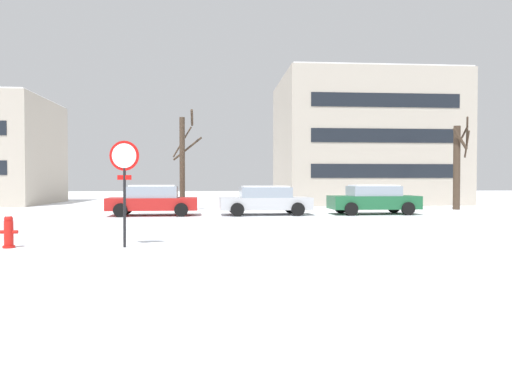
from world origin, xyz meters
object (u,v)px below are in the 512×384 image
object	(u,v)px
parked_car_red	(153,200)
parked_car_silver	(265,200)
fire_hydrant	(9,231)
parked_car_green	(373,199)
stop_sign	(124,173)

from	to	relation	value
parked_car_red	parked_car_silver	xyz separation A→B (m)	(5.41, -0.02, -0.02)
fire_hydrant	parked_car_red	bearing A→B (deg)	78.91
parked_car_silver	parked_car_green	bearing A→B (deg)	0.42
fire_hydrant	parked_car_red	world-z (taller)	parked_car_red
fire_hydrant	parked_car_silver	world-z (taller)	parked_car_silver
stop_sign	parked_car_red	distance (m)	11.35
parked_car_green	fire_hydrant	bearing A→B (deg)	-139.29
parked_car_red	parked_car_green	xyz separation A→B (m)	(10.82, 0.02, 0.01)
stop_sign	fire_hydrant	world-z (taller)	stop_sign
fire_hydrant	parked_car_red	xyz separation A→B (m)	(2.19, 11.17, 0.31)
stop_sign	parked_car_green	size ratio (longest dim) A/B	0.61
stop_sign	parked_car_green	world-z (taller)	stop_sign
stop_sign	fire_hydrant	xyz separation A→B (m)	(-2.88, 0.10, -1.47)
parked_car_red	parked_car_green	distance (m)	10.82
stop_sign	fire_hydrant	distance (m)	3.24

